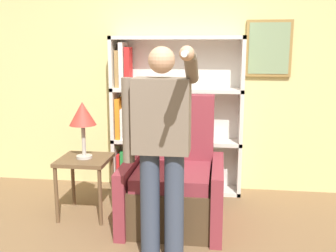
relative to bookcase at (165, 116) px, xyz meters
name	(u,v)px	position (x,y,z in m)	size (l,w,h in m)	color
wall_back	(174,67)	(0.07, 0.16, 0.53)	(8.00, 0.11, 2.80)	#DBCC84
bookcase	(165,116)	(0.00, 0.00, 0.00)	(1.46, 0.28, 1.74)	silver
armchair	(174,184)	(0.20, -0.84, -0.50)	(0.91, 0.86, 1.18)	#4C3823
person_standing	(161,143)	(0.18, -1.52, 0.06)	(0.57, 0.78, 1.64)	#384256
side_table	(85,167)	(-0.68, -0.80, -0.38)	(0.48, 0.48, 0.58)	brown
table_lamp	(83,116)	(-0.68, -0.80, 0.12)	(0.25, 0.25, 0.54)	#B7B2A8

